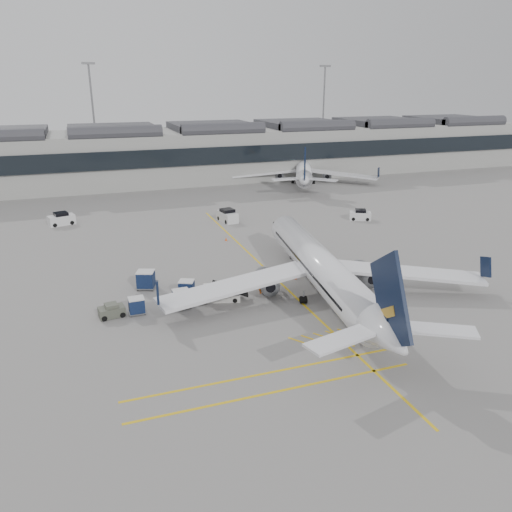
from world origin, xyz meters
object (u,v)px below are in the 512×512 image
object	(u,v)px
belt_loader	(219,295)
ramp_agent_b	(214,294)
airliner_main	(321,268)
pushback_tug	(112,311)
ramp_agent_a	(261,286)
baggage_cart_a	(187,288)

from	to	relation	value
belt_loader	ramp_agent_b	size ratio (longest dim) A/B	2.91
airliner_main	ramp_agent_b	xyz separation A→B (m)	(-11.00, 1.95, -2.05)
pushback_tug	ramp_agent_b	bearing A→B (deg)	-8.17
ramp_agent_a	pushback_tug	xyz separation A→B (m)	(-15.25, -0.50, -0.21)
baggage_cart_a	ramp_agent_a	size ratio (longest dim) A/B	1.26
airliner_main	belt_loader	size ratio (longest dim) A/B	7.29
ramp_agent_a	pushback_tug	size ratio (longest dim) A/B	0.63
belt_loader	baggage_cart_a	size ratio (longest dim) A/B	2.53
pushback_tug	ramp_agent_a	bearing A→B (deg)	-6.22
airliner_main	ramp_agent_a	world-z (taller)	airliner_main
belt_loader	pushback_tug	world-z (taller)	belt_loader
baggage_cart_a	pushback_tug	xyz separation A→B (m)	(-7.75, -2.43, -0.32)
pushback_tug	baggage_cart_a	bearing A→B (deg)	9.33
baggage_cart_a	ramp_agent_a	world-z (taller)	baggage_cart_a
airliner_main	baggage_cart_a	world-z (taller)	airliner_main
belt_loader	pushback_tug	distance (m)	10.62
baggage_cart_a	ramp_agent_b	size ratio (longest dim) A/B	1.15
belt_loader	airliner_main	bearing A→B (deg)	3.40
ramp_agent_b	pushback_tug	distance (m)	10.03
baggage_cart_a	ramp_agent_a	xyz separation A→B (m)	(7.50, -1.93, -0.11)
belt_loader	ramp_agent_a	bearing A→B (deg)	18.28
airliner_main	ramp_agent_b	distance (m)	11.36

